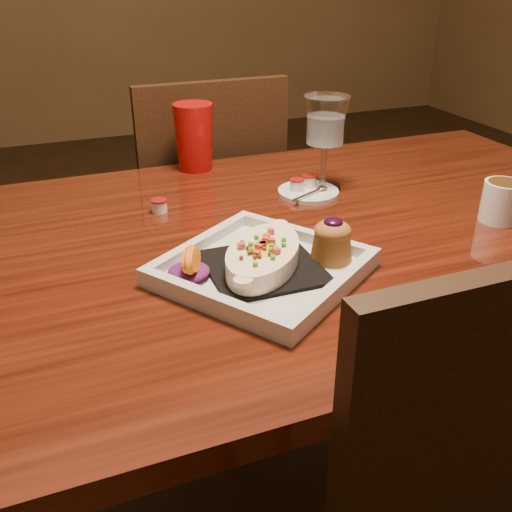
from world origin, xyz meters
name	(u,v)px	position (x,y,z in m)	size (l,w,h in m)	color
floor	(288,505)	(0.00, 0.00, 0.00)	(7.00, 7.00, 0.00)	#302110
table	(297,274)	(0.00, 0.00, 0.65)	(1.50, 0.90, 0.75)	#5F1D0D
chair_far	(205,220)	(0.00, 0.63, 0.51)	(0.42, 0.42, 0.93)	black
plate	(270,261)	(-0.12, -0.14, 0.77)	(0.38, 0.38, 0.08)	silver
coffee_mug	(503,200)	(0.37, -0.11, 0.79)	(0.10, 0.07, 0.08)	silver
goblet	(326,126)	(0.14, 0.17, 0.89)	(0.10, 0.10, 0.20)	silver
saucer	(307,190)	(0.09, 0.15, 0.76)	(0.13, 0.13, 0.09)	silver
creamer_loose	(159,206)	(-0.22, 0.17, 0.76)	(0.03, 0.03, 0.03)	white
red_tumbler	(194,137)	(-0.08, 0.40, 0.83)	(0.09, 0.09, 0.15)	#A50C0B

